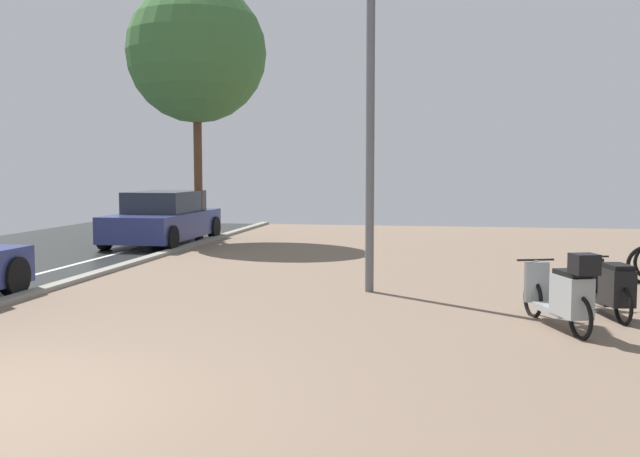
{
  "coord_description": "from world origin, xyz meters",
  "views": [
    {
      "loc": [
        4.06,
        -5.31,
        2.01
      ],
      "look_at": [
        2.55,
        3.19,
        1.29
      ],
      "focal_mm": 41.15,
      "sensor_mm": 36.0,
      "label": 1
    }
  ],
  "objects": [
    {
      "name": "scooter_mid",
      "position": [
        5.46,
        3.98,
        0.46
      ],
      "size": [
        0.84,
        1.75,
        1.04
      ],
      "color": "black",
      "rests_on": "ground"
    },
    {
      "name": "ground",
      "position": [
        1.43,
        0.0,
        -0.02
      ],
      "size": [
        21.0,
        40.0,
        0.13
      ],
      "color": "black"
    },
    {
      "name": "lamp_post",
      "position": [
        2.79,
        6.41,
        3.11
      ],
      "size": [
        0.2,
        0.52,
        5.58
      ],
      "color": "slate",
      "rests_on": "ground"
    },
    {
      "name": "street_tree",
      "position": [
        -2.74,
        13.9,
        5.09
      ],
      "size": [
        3.77,
        3.77,
        6.99
      ],
      "color": "brown",
      "rests_on": "ground"
    },
    {
      "name": "parked_car_far",
      "position": [
        -3.39,
        12.99,
        0.65
      ],
      "size": [
        1.91,
        4.3,
        1.38
      ],
      "color": "navy",
      "rests_on": "ground"
    },
    {
      "name": "scooter_near",
      "position": [
        6.19,
        4.94,
        0.4
      ],
      "size": [
        0.63,
        1.66,
        0.78
      ],
      "color": "black",
      "rests_on": "ground"
    }
  ]
}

